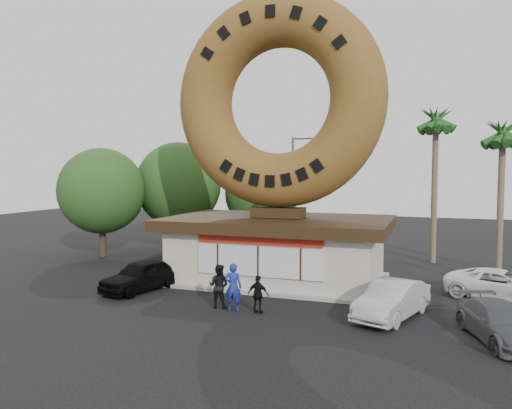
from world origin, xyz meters
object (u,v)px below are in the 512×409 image
object	(u,v)px
car_black	(141,275)
car_silver	(392,300)
car_white	(501,285)
car_grey	(500,323)
donut_shop	(278,247)
street_lamp	(295,187)
giant_donut	(279,101)
person_left	(233,287)
person_center	(219,286)
person_right	(258,294)

from	to	relation	value
car_black	car_silver	world-z (taller)	car_black
car_white	car_grey	bearing A→B (deg)	-172.18
donut_shop	street_lamp	bearing A→B (deg)	100.50
giant_donut	car_white	world-z (taller)	giant_donut
car_grey	car_white	distance (m)	6.03
giant_donut	car_white	size ratio (longest dim) A/B	2.31
donut_shop	giant_donut	xyz separation A→B (m)	(0.00, 0.02, 7.41)
car_grey	car_white	size ratio (longest dim) A/B	0.92
donut_shop	car_silver	world-z (taller)	donut_shop
car_grey	person_left	bearing A→B (deg)	158.37
person_left	car_grey	xyz separation A→B (m)	(9.78, -0.36, -0.35)
person_center	car_grey	world-z (taller)	person_center
donut_shop	giant_donut	bearing A→B (deg)	90.00
person_left	car_silver	bearing A→B (deg)	-178.04
donut_shop	giant_donut	size ratio (longest dim) A/B	1.04
donut_shop	person_right	xyz separation A→B (m)	(0.98, -5.83, -1.01)
giant_donut	car_white	xyz separation A→B (m)	(10.37, -0.17, -8.53)
giant_donut	car_grey	xyz separation A→B (m)	(9.66, -6.16, -8.56)
person_center	car_silver	world-z (taller)	person_center
donut_shop	person_center	xyz separation A→B (m)	(-0.84, -5.60, -0.86)
car_black	car_silver	bearing A→B (deg)	11.46
person_right	car_silver	world-z (taller)	person_right
car_black	donut_shop	bearing A→B (deg)	51.12
car_black	car_white	size ratio (longest dim) A/B	0.91
person_right	person_center	bearing A→B (deg)	-3.69
car_silver	car_white	world-z (taller)	car_silver
car_silver	car_white	bearing A→B (deg)	64.89
person_center	car_black	size ratio (longest dim) A/B	0.43
car_black	car_grey	world-z (taller)	car_black
car_black	car_silver	size ratio (longest dim) A/B	0.98
person_left	car_white	bearing A→B (deg)	-159.98
street_lamp	person_right	bearing A→B (deg)	-79.87
person_center	car_grey	bearing A→B (deg)	175.69
car_white	person_right	bearing A→B (deg)	135.71
car_grey	person_right	bearing A→B (deg)	158.39
person_left	car_grey	size ratio (longest dim) A/B	0.45
giant_donut	car_black	xyz separation A→B (m)	(-5.50, -4.15, -8.46)
person_right	car_white	world-z (taller)	person_right
person_right	car_silver	distance (m)	5.20
street_lamp	car_grey	size ratio (longest dim) A/B	1.86
car_white	car_black	bearing A→B (deg)	118.66
car_grey	person_center	bearing A→B (deg)	157.46
person_right	car_white	xyz separation A→B (m)	(9.39, 5.68, -0.11)
street_lamp	person_left	distance (m)	16.28
person_right	person_left	bearing A→B (deg)	1.44
car_silver	car_white	xyz separation A→B (m)	(4.33, 4.53, -0.06)
person_left	car_black	world-z (taller)	person_left
donut_shop	car_black	bearing A→B (deg)	-143.02
street_lamp	car_silver	world-z (taller)	street_lamp
person_left	person_right	size ratio (longest dim) A/B	1.28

